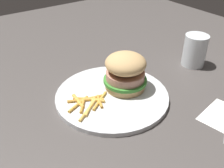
# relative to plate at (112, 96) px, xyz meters

# --- Properties ---
(ground_plane) EXTENTS (1.60, 1.60, 0.00)m
(ground_plane) POSITION_rel_plate_xyz_m (-0.01, 0.03, -0.01)
(ground_plane) COLOR #47423F
(plate) EXTENTS (0.29, 0.29, 0.01)m
(plate) POSITION_rel_plate_xyz_m (0.00, 0.00, 0.00)
(plate) COLOR silver
(plate) RESTS_ON ground_plane
(sandwich) EXTENTS (0.11, 0.11, 0.10)m
(sandwich) POSITION_rel_plate_xyz_m (0.05, 0.00, 0.05)
(sandwich) COLOR tan
(sandwich) RESTS_ON plate
(fries_pile) EXTENTS (0.12, 0.10, 0.01)m
(fries_pile) POSITION_rel_plate_xyz_m (-0.07, 0.00, 0.01)
(fries_pile) COLOR gold
(fries_pile) RESTS_ON plate
(drink_glass) EXTENTS (0.07, 0.07, 0.10)m
(drink_glass) POSITION_rel_plate_xyz_m (0.31, -0.00, 0.04)
(drink_glass) COLOR silver
(drink_glass) RESTS_ON ground_plane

